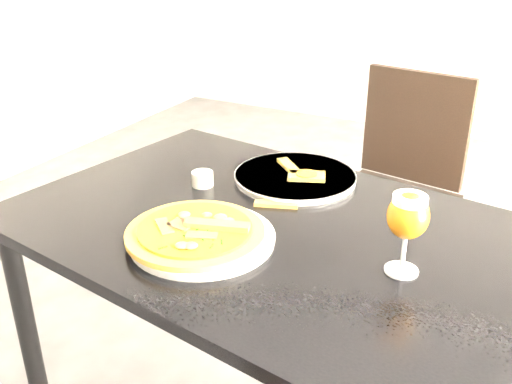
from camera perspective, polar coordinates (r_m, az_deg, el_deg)
The scene contains 9 objects.
dining_table at distance 1.37m, azimuth 1.05°, elevation -6.32°, with size 1.31×0.97×0.75m.
chair_far at distance 2.18m, azimuth 13.81°, elevation 0.55°, with size 0.48×0.48×0.91m.
plate_main at distance 1.25m, azimuth -5.37°, elevation -4.64°, with size 0.31×0.31×0.02m, color silver.
pizza at distance 1.24m, azimuth -6.04°, elevation -3.93°, with size 0.30×0.30×0.03m.
plate_second at distance 1.55m, azimuth 3.93°, elevation 1.52°, with size 0.33×0.33×0.02m, color silver.
crust_scraps at distance 1.54m, azimuth 4.50°, elevation 1.95°, with size 0.18×0.14×0.01m.
loose_crust at distance 1.40m, azimuth 2.02°, elevation -1.24°, with size 0.11×0.02×0.01m, color olive.
sauce_cup at distance 1.51m, azimuth -5.38°, elevation 1.39°, with size 0.06×0.06×0.04m.
beer_glass at distance 1.12m, azimuth 14.96°, elevation -2.38°, with size 0.08×0.08×0.17m.
Camera 1 is at (0.30, -1.15, 1.37)m, focal length 40.00 mm.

